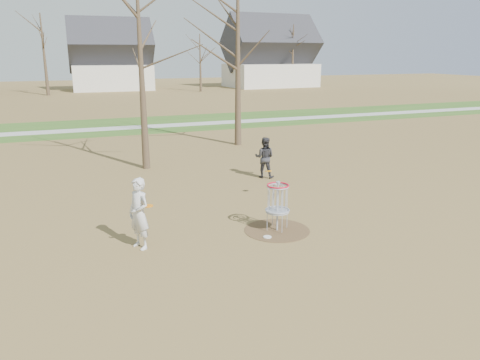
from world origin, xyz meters
The scene contains 11 objects.
ground centered at (0.00, 0.00, 0.00)m, with size 160.00×160.00×0.00m, color brown.
green_band centered at (0.00, 21.00, 0.01)m, with size 160.00×8.00×0.01m, color #2D5119.
footpath centered at (0.00, 20.00, 0.01)m, with size 160.00×1.50×0.01m, color #9E9E99.
dirt_circle centered at (0.00, 0.00, 0.01)m, with size 1.80×1.80×0.01m, color #47331E.
player_standing centered at (-3.68, 0.17, 0.90)m, with size 0.65×0.43×1.79m, color silver.
player_throwing centered at (2.01, 5.30, 0.79)m, with size 0.77×0.60×1.59m, color #2C2B30.
disc_grounded centered at (-0.46, -0.38, 0.02)m, with size 0.22×0.22×0.02m, color silver.
discs_in_play centered at (-1.09, 1.51, 1.01)m, with size 4.75×3.14×0.28m.
disc_golf_basket centered at (0.00, 0.00, 0.91)m, with size 0.64×0.64×1.35m.
bare_trees centered at (1.78, 35.79, 5.35)m, with size 52.62×44.98×9.00m.
houses_row centered at (4.32, 52.56, 3.52)m, with size 56.51×10.01×7.26m.
Camera 1 is at (-5.32, -10.80, 4.69)m, focal length 35.00 mm.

